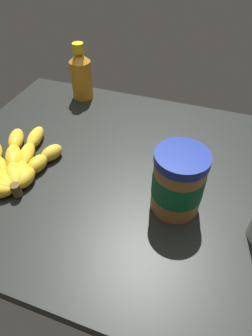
% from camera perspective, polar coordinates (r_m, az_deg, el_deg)
% --- Properties ---
extents(ground_plane, '(0.89, 0.67, 0.03)m').
position_cam_1_polar(ground_plane, '(0.67, 0.48, -1.43)').
color(ground_plane, black).
extents(banana_bunch, '(0.25, 0.28, 0.04)m').
position_cam_1_polar(banana_bunch, '(0.70, -23.63, -0.18)').
color(banana_bunch, yellow).
rests_on(banana_bunch, ground_plane).
extents(peanut_butter_jar, '(0.10, 0.10, 0.14)m').
position_cam_1_polar(peanut_butter_jar, '(0.55, 10.26, -2.76)').
color(peanut_butter_jar, '#9E602D').
rests_on(peanut_butter_jar, ground_plane).
extents(honey_bottle, '(0.06, 0.06, 0.16)m').
position_cam_1_polar(honey_bottle, '(0.91, -8.87, 17.76)').
color(honey_bottle, orange).
rests_on(honey_bottle, ground_plane).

